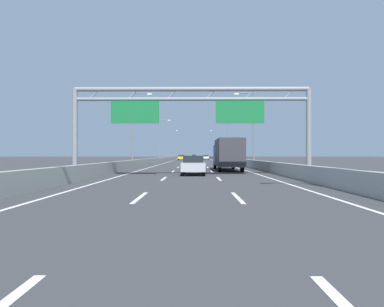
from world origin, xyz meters
TOP-DOWN VIEW (x-y plane):
  - ground_plane at (0.00, 100.00)m, footprint 260.00×260.00m
  - lane_dash_left_1 at (-1.80, 12.50)m, footprint 0.16×3.00m
  - lane_dash_left_2 at (-1.80, 21.50)m, footprint 0.16×3.00m
  - lane_dash_left_3 at (-1.80, 30.50)m, footprint 0.16×3.00m
  - lane_dash_left_4 at (-1.80, 39.50)m, footprint 0.16×3.00m
  - lane_dash_left_5 at (-1.80, 48.50)m, footprint 0.16×3.00m
  - lane_dash_left_6 at (-1.80, 57.50)m, footprint 0.16×3.00m
  - lane_dash_left_7 at (-1.80, 66.50)m, footprint 0.16×3.00m
  - lane_dash_left_8 at (-1.80, 75.50)m, footprint 0.16×3.00m
  - lane_dash_left_9 at (-1.80, 84.50)m, footprint 0.16×3.00m
  - lane_dash_left_10 at (-1.80, 93.50)m, footprint 0.16×3.00m
  - lane_dash_left_11 at (-1.80, 102.50)m, footprint 0.16×3.00m
  - lane_dash_left_12 at (-1.80, 111.50)m, footprint 0.16×3.00m
  - lane_dash_left_13 at (-1.80, 120.50)m, footprint 0.16×3.00m
  - lane_dash_left_14 at (-1.80, 129.50)m, footprint 0.16×3.00m
  - lane_dash_left_15 at (-1.80, 138.50)m, footprint 0.16×3.00m
  - lane_dash_left_16 at (-1.80, 147.50)m, footprint 0.16×3.00m
  - lane_dash_left_17 at (-1.80, 156.50)m, footprint 0.16×3.00m
  - lane_dash_right_1 at (1.80, 12.50)m, footprint 0.16×3.00m
  - lane_dash_right_2 at (1.80, 21.50)m, footprint 0.16×3.00m
  - lane_dash_right_3 at (1.80, 30.50)m, footprint 0.16×3.00m
  - lane_dash_right_4 at (1.80, 39.50)m, footprint 0.16×3.00m
  - lane_dash_right_5 at (1.80, 48.50)m, footprint 0.16×3.00m
  - lane_dash_right_6 at (1.80, 57.50)m, footprint 0.16×3.00m
  - lane_dash_right_7 at (1.80, 66.50)m, footprint 0.16×3.00m
  - lane_dash_right_8 at (1.80, 75.50)m, footprint 0.16×3.00m
  - lane_dash_right_9 at (1.80, 84.50)m, footprint 0.16×3.00m
  - lane_dash_right_10 at (1.80, 93.50)m, footprint 0.16×3.00m
  - lane_dash_right_11 at (1.80, 102.50)m, footprint 0.16×3.00m
  - lane_dash_right_12 at (1.80, 111.50)m, footprint 0.16×3.00m
  - lane_dash_right_13 at (1.80, 120.50)m, footprint 0.16×3.00m
  - lane_dash_right_14 at (1.80, 129.50)m, footprint 0.16×3.00m
  - lane_dash_right_15 at (1.80, 138.50)m, footprint 0.16×3.00m
  - lane_dash_right_16 at (1.80, 147.50)m, footprint 0.16×3.00m
  - lane_dash_right_17 at (1.80, 156.50)m, footprint 0.16×3.00m
  - edge_line_left at (-5.25, 88.00)m, footprint 0.16×176.00m
  - edge_line_right at (5.25, 88.00)m, footprint 0.16×176.00m
  - barrier_left at (-6.90, 110.00)m, footprint 0.45×220.00m
  - barrier_right at (6.90, 110.00)m, footprint 0.45×220.00m
  - sign_gantry at (-0.07, 23.10)m, footprint 16.85×0.36m
  - streetlamp_left_mid at (-7.47, 40.81)m, footprint 2.58×0.28m
  - streetlamp_right_mid at (7.47, 40.81)m, footprint 2.58×0.28m
  - streetlamp_left_far at (-7.47, 71.63)m, footprint 2.58×0.28m
  - streetlamp_right_far at (7.47, 71.63)m, footprint 2.58×0.28m
  - streetlamp_left_distant at (-7.47, 102.45)m, footprint 2.58×0.28m
  - streetlamp_right_distant at (7.47, 102.45)m, footprint 2.58×0.28m
  - white_car at (3.83, 102.00)m, footprint 1.80×4.29m
  - yellow_car at (-3.56, 90.87)m, footprint 1.87×4.51m
  - blue_car at (-0.03, 137.96)m, footprint 1.74×4.41m
  - orange_car at (0.21, 33.20)m, footprint 1.75×4.31m
  - silver_car at (0.11, 25.73)m, footprint 1.78×4.40m
  - box_truck at (3.49, 32.20)m, footprint 2.32×8.90m

SIDE VIEW (x-z plane):
  - ground_plane at x=0.00m, z-range 0.00..0.00m
  - lane_dash_left_1 at x=-1.80m, z-range 0.00..0.01m
  - lane_dash_left_2 at x=-1.80m, z-range 0.00..0.01m
  - lane_dash_left_3 at x=-1.80m, z-range 0.00..0.01m
  - lane_dash_left_4 at x=-1.80m, z-range 0.00..0.01m
  - lane_dash_left_5 at x=-1.80m, z-range 0.00..0.01m
  - lane_dash_left_6 at x=-1.80m, z-range 0.00..0.01m
  - lane_dash_left_7 at x=-1.80m, z-range 0.00..0.01m
  - lane_dash_left_8 at x=-1.80m, z-range 0.00..0.01m
  - lane_dash_left_9 at x=-1.80m, z-range 0.00..0.01m
  - lane_dash_left_10 at x=-1.80m, z-range 0.00..0.01m
  - lane_dash_left_11 at x=-1.80m, z-range 0.00..0.01m
  - lane_dash_left_12 at x=-1.80m, z-range 0.00..0.01m
  - lane_dash_left_13 at x=-1.80m, z-range 0.00..0.01m
  - lane_dash_left_14 at x=-1.80m, z-range 0.00..0.01m
  - lane_dash_left_15 at x=-1.80m, z-range 0.00..0.01m
  - lane_dash_left_16 at x=-1.80m, z-range 0.00..0.01m
  - lane_dash_left_17 at x=-1.80m, z-range 0.00..0.01m
  - lane_dash_right_1 at x=1.80m, z-range 0.00..0.01m
  - lane_dash_right_2 at x=1.80m, z-range 0.00..0.01m
  - lane_dash_right_3 at x=1.80m, z-range 0.00..0.01m
  - lane_dash_right_4 at x=1.80m, z-range 0.00..0.01m
  - lane_dash_right_5 at x=1.80m, z-range 0.00..0.01m
  - lane_dash_right_6 at x=1.80m, z-range 0.00..0.01m
  - lane_dash_right_7 at x=1.80m, z-range 0.00..0.01m
  - lane_dash_right_8 at x=1.80m, z-range 0.00..0.01m
  - lane_dash_right_9 at x=1.80m, z-range 0.00..0.01m
  - lane_dash_right_10 at x=1.80m, z-range 0.00..0.01m
  - lane_dash_right_11 at x=1.80m, z-range 0.00..0.01m
  - lane_dash_right_12 at x=1.80m, z-range 0.00..0.01m
  - lane_dash_right_13 at x=1.80m, z-range 0.00..0.01m
  - lane_dash_right_14 at x=1.80m, z-range 0.00..0.01m
  - lane_dash_right_15 at x=1.80m, z-range 0.00..0.01m
  - lane_dash_right_16 at x=1.80m, z-range 0.00..0.01m
  - lane_dash_right_17 at x=1.80m, z-range 0.00..0.01m
  - edge_line_left at x=-5.25m, z-range 0.00..0.01m
  - edge_line_right at x=5.25m, z-range 0.00..0.01m
  - barrier_left at x=-6.90m, z-range 0.00..0.95m
  - barrier_right at x=6.90m, z-range 0.00..0.95m
  - white_car at x=3.83m, z-range 0.02..1.39m
  - yellow_car at x=-3.56m, z-range 0.03..1.45m
  - orange_car at x=0.21m, z-range 0.02..1.46m
  - silver_car at x=0.11m, z-range 0.01..1.51m
  - blue_car at x=-0.03m, z-range 0.01..1.51m
  - box_truck at x=3.49m, z-range 0.16..3.21m
  - sign_gantry at x=-0.07m, z-range 1.65..8.01m
  - streetlamp_left_mid at x=-7.47m, z-range 0.65..10.15m
  - streetlamp_right_mid at x=7.47m, z-range 0.65..10.15m
  - streetlamp_left_far at x=-7.47m, z-range 0.65..10.15m
  - streetlamp_right_far at x=7.47m, z-range 0.65..10.15m
  - streetlamp_left_distant at x=-7.47m, z-range 0.65..10.15m
  - streetlamp_right_distant at x=7.47m, z-range 0.65..10.15m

